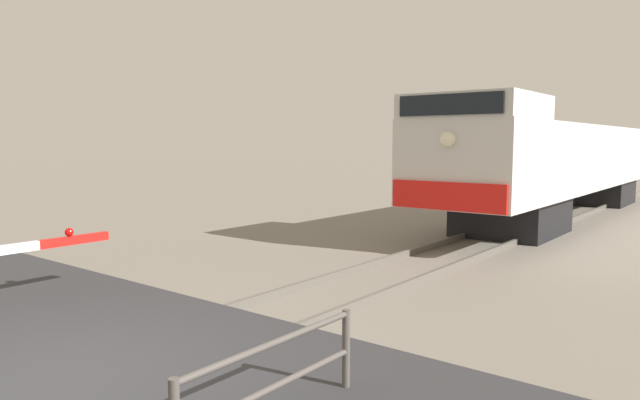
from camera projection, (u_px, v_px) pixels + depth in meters
ground_plane at (58, 395)px, 5.89m from camera, size 160.00×160.00×0.00m
rail_track_left at (25, 371)px, 6.33m from camera, size 0.08×80.00×0.15m
road_surface at (58, 388)px, 5.89m from camera, size 36.00×5.89×0.16m
locomotive at (562, 161)px, 19.87m from camera, size 2.92×18.87×3.74m
guard_railing at (275, 377)px, 4.87m from camera, size 0.08×2.18×0.95m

